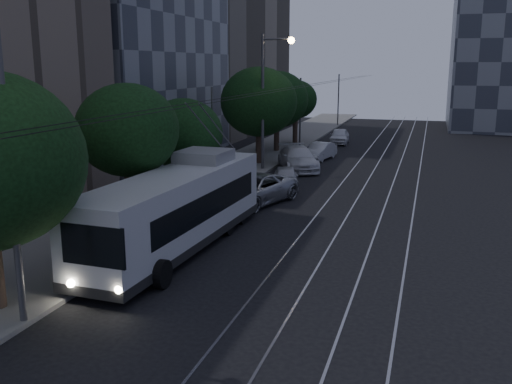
{
  "coord_description": "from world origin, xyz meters",
  "views": [
    {
      "loc": [
        5.31,
        -16.94,
        7.1
      ],
      "look_at": [
        -0.91,
        3.22,
        2.36
      ],
      "focal_mm": 40.0,
      "sensor_mm": 36.0,
      "label": 1
    }
  ],
  "objects_px": {
    "pickup_silver": "(254,190)",
    "streetlamp_far": "(269,89)",
    "trolleybus": "(178,209)",
    "streetlamp_near": "(16,88)",
    "car_white_b": "(298,158)",
    "car_white_c": "(320,151)",
    "car_white_d": "(339,136)",
    "car_white_a": "(286,177)"
  },
  "relations": [
    {
      "from": "pickup_silver",
      "to": "streetlamp_far",
      "type": "relative_size",
      "value": 0.6
    },
    {
      "from": "pickup_silver",
      "to": "trolleybus",
      "type": "bearing_deg",
      "value": -76.38
    },
    {
      "from": "trolleybus",
      "to": "streetlamp_near",
      "type": "relative_size",
      "value": 1.09
    },
    {
      "from": "streetlamp_far",
      "to": "car_white_b",
      "type": "bearing_deg",
      "value": 28.09
    },
    {
      "from": "streetlamp_near",
      "to": "streetlamp_far",
      "type": "distance_m",
      "value": 24.68
    },
    {
      "from": "car_white_c",
      "to": "streetlamp_far",
      "type": "relative_size",
      "value": 0.43
    },
    {
      "from": "car_white_b",
      "to": "streetlamp_far",
      "type": "height_order",
      "value": "streetlamp_far"
    },
    {
      "from": "car_white_c",
      "to": "trolleybus",
      "type": "bearing_deg",
      "value": -81.83
    },
    {
      "from": "trolleybus",
      "to": "streetlamp_far",
      "type": "distance_m",
      "value": 17.72
    },
    {
      "from": "car_white_c",
      "to": "streetlamp_near",
      "type": "bearing_deg",
      "value": -82.8
    },
    {
      "from": "car_white_c",
      "to": "streetlamp_near",
      "type": "xyz_separation_m",
      "value": [
        -2.07,
        -30.33,
        5.87
      ]
    },
    {
      "from": "car_white_d",
      "to": "streetlamp_near",
      "type": "bearing_deg",
      "value": -97.09
    },
    {
      "from": "pickup_silver",
      "to": "streetlamp_near",
      "type": "distance_m",
      "value": 16.46
    },
    {
      "from": "car_white_b",
      "to": "streetlamp_near",
      "type": "height_order",
      "value": "streetlamp_near"
    },
    {
      "from": "car_white_b",
      "to": "car_white_a",
      "type": "bearing_deg",
      "value": -107.86
    },
    {
      "from": "trolleybus",
      "to": "car_white_c",
      "type": "height_order",
      "value": "trolleybus"
    },
    {
      "from": "car_white_b",
      "to": "streetlamp_far",
      "type": "distance_m",
      "value": 5.16
    },
    {
      "from": "car_white_b",
      "to": "car_white_d",
      "type": "height_order",
      "value": "car_white_b"
    },
    {
      "from": "streetlamp_near",
      "to": "streetlamp_far",
      "type": "height_order",
      "value": "streetlamp_near"
    },
    {
      "from": "streetlamp_near",
      "to": "streetlamp_far",
      "type": "relative_size",
      "value": 1.2
    },
    {
      "from": "streetlamp_near",
      "to": "streetlamp_far",
      "type": "xyz_separation_m",
      "value": [
        -0.4,
        24.65,
        -1.0
      ]
    },
    {
      "from": "trolleybus",
      "to": "pickup_silver",
      "type": "bearing_deg",
      "value": 88.49
    },
    {
      "from": "trolleybus",
      "to": "car_white_c",
      "type": "distance_m",
      "value": 22.97
    },
    {
      "from": "car_white_a",
      "to": "car_white_d",
      "type": "bearing_deg",
      "value": 74.41
    },
    {
      "from": "car_white_d",
      "to": "streetlamp_far",
      "type": "distance_m",
      "value": 16.02
    },
    {
      "from": "car_white_b",
      "to": "trolleybus",
      "type": "bearing_deg",
      "value": -115.56
    },
    {
      "from": "car_white_d",
      "to": "streetlamp_near",
      "type": "height_order",
      "value": "streetlamp_near"
    },
    {
      "from": "pickup_silver",
      "to": "car_white_b",
      "type": "bearing_deg",
      "value": 107.92
    },
    {
      "from": "trolleybus",
      "to": "car_white_c",
      "type": "xyz_separation_m",
      "value": [
        1.18,
        22.92,
        -0.99
      ]
    },
    {
      "from": "car_white_a",
      "to": "streetlamp_far",
      "type": "relative_size",
      "value": 0.39
    },
    {
      "from": "car_white_d",
      "to": "streetlamp_near",
      "type": "distance_m",
      "value": 40.2
    },
    {
      "from": "car_white_c",
      "to": "car_white_b",
      "type": "bearing_deg",
      "value": -86.49
    },
    {
      "from": "car_white_c",
      "to": "car_white_d",
      "type": "height_order",
      "value": "car_white_d"
    },
    {
      "from": "trolleybus",
      "to": "car_white_a",
      "type": "bearing_deg",
      "value": 87.31
    },
    {
      "from": "car_white_a",
      "to": "car_white_c",
      "type": "xyz_separation_m",
      "value": [
        0.02,
        10.51,
        0.04
      ]
    },
    {
      "from": "trolleybus",
      "to": "streetlamp_near",
      "type": "distance_m",
      "value": 8.92
    },
    {
      "from": "pickup_silver",
      "to": "streetlamp_near",
      "type": "bearing_deg",
      "value": -77.72
    },
    {
      "from": "trolleybus",
      "to": "car_white_a",
      "type": "distance_m",
      "value": 12.5
    },
    {
      "from": "car_white_a",
      "to": "car_white_b",
      "type": "height_order",
      "value": "car_white_b"
    },
    {
      "from": "pickup_silver",
      "to": "car_white_d",
      "type": "distance_m",
      "value": 24.38
    },
    {
      "from": "trolleybus",
      "to": "streetlamp_far",
      "type": "relative_size",
      "value": 1.31
    },
    {
      "from": "car_white_a",
      "to": "streetlamp_far",
      "type": "height_order",
      "value": "streetlamp_far"
    }
  ]
}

